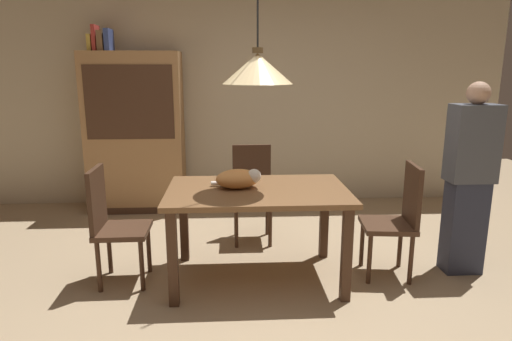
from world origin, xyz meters
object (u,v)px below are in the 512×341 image
object	(u,v)px
cat_sleeping	(239,179)
book_brown_thick	(102,41)
chair_far_back	(252,189)
pendant_lamp	(257,68)
book_yellow_short	(91,43)
chair_left_side	(112,221)
chair_right_side	(398,216)
dining_table	(257,201)
book_blue_wide	(109,40)
hutch_bookcase	(136,136)
book_red_tall	(96,38)
person_standing	(469,180)

from	to	relation	value
cat_sleeping	book_brown_thick	distance (m)	2.64
chair_far_back	pendant_lamp	distance (m)	1.45
chair_far_back	book_yellow_short	distance (m)	2.48
chair_left_side	chair_right_side	world-z (taller)	same
cat_sleeping	pendant_lamp	bearing A→B (deg)	-11.77
dining_table	book_blue_wide	distance (m)	2.78
dining_table	book_brown_thick	world-z (taller)	book_brown_thick
hutch_bookcase	book_yellow_short	distance (m)	1.13
cat_sleeping	book_red_tall	distance (m)	2.69
book_brown_thick	chair_left_side	bearing A→B (deg)	-75.51
book_yellow_short	book_red_tall	distance (m)	0.08
chair_far_back	chair_left_side	distance (m)	1.43
dining_table	book_blue_wide	bearing A→B (deg)	129.08
cat_sleeping	book_red_tall	bearing A→B (deg)	129.52
book_blue_wide	person_standing	distance (m)	3.93
chair_right_side	cat_sleeping	bearing A→B (deg)	178.29
dining_table	pendant_lamp	bearing A→B (deg)	180.00
hutch_bookcase	book_red_tall	xyz separation A→B (m)	(-0.37, 0.00, 1.10)
hutch_bookcase	book_brown_thick	world-z (taller)	book_brown_thick
chair_left_side	book_brown_thick	bearing A→B (deg)	104.49
pendant_lamp	hutch_bookcase	xyz separation A→B (m)	(-1.32, 1.90, -0.77)
book_brown_thick	book_blue_wide	xyz separation A→B (m)	(0.07, 0.00, 0.01)
chair_left_side	book_red_tall	distance (m)	2.47
chair_right_side	person_standing	bearing A→B (deg)	4.76
chair_far_back	chair_left_side	size ratio (longest dim) A/B	1.00
chair_right_side	book_red_tall	xyz separation A→B (m)	(-2.82, 1.91, 1.48)
book_brown_thick	book_blue_wide	bearing A→B (deg)	0.00
book_brown_thick	person_standing	size ratio (longest dim) A/B	0.15
dining_table	chair_far_back	size ratio (longest dim) A/B	1.51
chair_right_side	hutch_bookcase	world-z (taller)	hutch_bookcase
book_brown_thick	pendant_lamp	bearing A→B (deg)	-49.59
cat_sleeping	book_brown_thick	world-z (taller)	book_brown_thick
chair_far_back	book_yellow_short	size ratio (longest dim) A/B	4.65
chair_right_side	book_yellow_short	distance (m)	3.73
chair_far_back	chair_right_side	xyz separation A→B (m)	(1.13, -0.89, 0.00)
chair_left_side	book_yellow_short	xyz separation A→B (m)	(-0.62, 1.90, 1.43)
pendant_lamp	book_red_tall	distance (m)	2.56
chair_left_side	chair_right_side	bearing A→B (deg)	-0.19
dining_table	chair_right_side	distance (m)	1.14
chair_far_back	chair_left_side	world-z (taller)	same
chair_far_back	book_yellow_short	bearing A→B (deg)	149.56
dining_table	book_yellow_short	distance (m)	2.89
chair_right_side	hutch_bookcase	distance (m)	3.13
dining_table	cat_sleeping	size ratio (longest dim) A/B	3.55
dining_table	cat_sleeping	distance (m)	0.23
pendant_lamp	book_blue_wide	world-z (taller)	pendant_lamp
pendant_lamp	hutch_bookcase	bearing A→B (deg)	124.69
dining_table	cat_sleeping	xyz separation A→B (m)	(-0.14, 0.03, 0.18)
book_brown_thick	book_yellow_short	bearing A→B (deg)	180.00
pendant_lamp	person_standing	size ratio (longest dim) A/B	0.83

